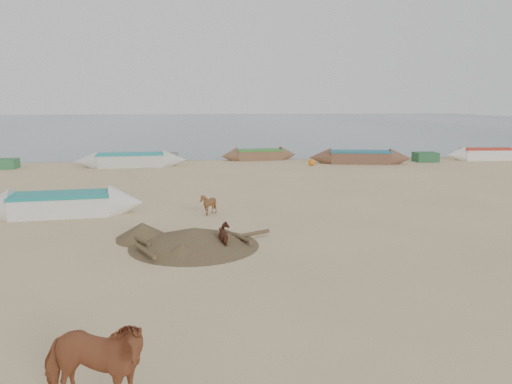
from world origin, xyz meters
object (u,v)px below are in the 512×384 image
calf_front (208,204)px  near_canoe (62,204)px  calf_right (227,236)px  cow_adult (92,365)px

calf_front → near_canoe: 5.37m
calf_front → calf_right: bearing=-4.6°
calf_front → near_canoe: size_ratio=0.14×
calf_right → near_canoe: bearing=18.1°
calf_right → cow_adult: bearing=131.6°
cow_adult → near_canoe: size_ratio=0.28×
calf_right → calf_front: bearing=-25.9°
near_canoe → calf_right: bearing=-46.2°
near_canoe → cow_adult: bearing=-79.8°
cow_adult → calf_right: cow_adult is taller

